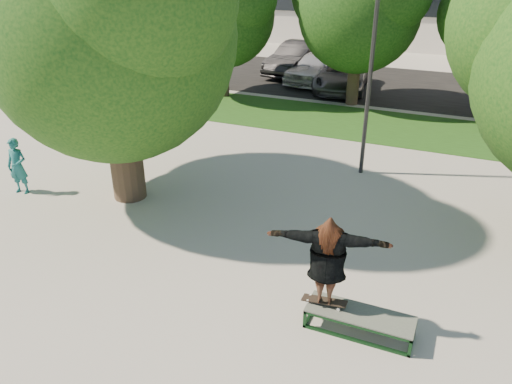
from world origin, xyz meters
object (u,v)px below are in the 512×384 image
at_px(tree_left, 109,20).
at_px(car_dark, 298,58).
at_px(bystander, 18,166).
at_px(grind_box, 359,322).
at_px(lamppost, 371,63).
at_px(car_grey, 342,76).
at_px(car_silver_a, 318,66).

relative_size(tree_left, car_dark, 1.45).
bearing_deg(bystander, grind_box, -21.53).
xyz_separation_m(lamppost, bystander, (-8.00, -4.95, -2.40)).
xyz_separation_m(bystander, car_dark, (2.00, 16.45, 0.05)).
distance_m(grind_box, car_grey, 16.51).
height_order(lamppost, car_grey, lamppost).
bearing_deg(grind_box, car_grey, 105.83).
relative_size(tree_left, car_silver_a, 1.58).
bearing_deg(grind_box, bystander, 169.47).
xyz_separation_m(car_silver_a, car_dark, (-1.50, 1.33, 0.04)).
distance_m(car_dark, car_grey, 3.81).
distance_m(tree_left, bystander, 4.68).
bearing_deg(car_dark, grind_box, -60.70).
bearing_deg(bystander, lamppost, 20.74).
bearing_deg(car_dark, lamppost, -55.53).
distance_m(grind_box, car_silver_a, 17.92).
xyz_separation_m(grind_box, car_grey, (-4.50, 15.87, 0.47)).
height_order(grind_box, car_grey, car_grey).
bearing_deg(grind_box, car_dark, 112.38).
bearing_deg(lamppost, car_silver_a, 113.88).
distance_m(tree_left, grind_box, 8.48).
bearing_deg(car_dark, car_grey, -31.05).
relative_size(lamppost, car_silver_a, 1.36).
height_order(tree_left, car_silver_a, tree_left).
height_order(tree_left, bystander, tree_left).
bearing_deg(car_silver_a, grind_box, -60.93).
bearing_deg(car_grey, car_silver_a, 138.59).
xyz_separation_m(car_dark, car_grey, (3.00, -2.34, -0.15)).
bearing_deg(bystander, car_grey, 59.49).
bearing_deg(tree_left, car_dark, 92.63).
distance_m(lamppost, car_grey, 9.95).
relative_size(car_silver_a, car_dark, 0.92).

